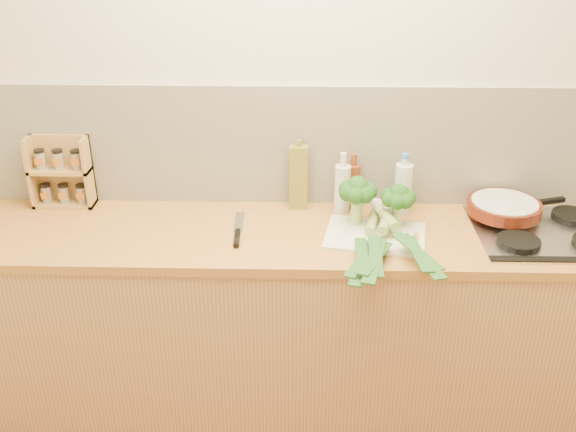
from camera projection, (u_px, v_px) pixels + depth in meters
name	position (u px, v px, depth m)	size (l,w,h in m)	color
room_shell	(301.00, 146.00, 2.82)	(3.50, 3.50, 3.50)	beige
counter	(299.00, 320.00, 2.88)	(3.20, 0.62, 0.90)	tan
gas_hob	(546.00, 232.00, 2.65)	(0.58, 0.50, 0.04)	silver
chopping_board	(375.00, 236.00, 2.63)	(0.40, 0.29, 0.01)	beige
broccoli_left	(358.00, 192.00, 2.66)	(0.16, 0.16, 0.21)	#A6C472
broccoli_right	(398.00, 198.00, 2.64)	(0.15, 0.15, 0.19)	#A6C472
leek_front	(370.00, 230.00, 2.61)	(0.21, 0.71, 0.04)	white
leek_mid	(382.00, 233.00, 2.55)	(0.21, 0.64, 0.04)	white
leek_back	(397.00, 229.00, 2.55)	(0.22, 0.63, 0.04)	white
chefs_knife	(237.00, 234.00, 2.64)	(0.05, 0.33, 0.02)	silver
skillet	(505.00, 207.00, 2.74)	(0.45, 0.31, 0.05)	#501B0D
spice_rack	(62.00, 175.00, 2.86)	(0.27, 0.11, 0.32)	#AD854A
oil_tin	(298.00, 177.00, 2.82)	(0.08, 0.05, 0.32)	olive
glass_bottle	(342.00, 188.00, 2.80)	(0.07, 0.07, 0.28)	silver
amber_bottle	(353.00, 186.00, 2.84)	(0.06, 0.06, 0.25)	maroon
water_bottle	(403.00, 190.00, 2.80)	(0.08, 0.08, 0.25)	silver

